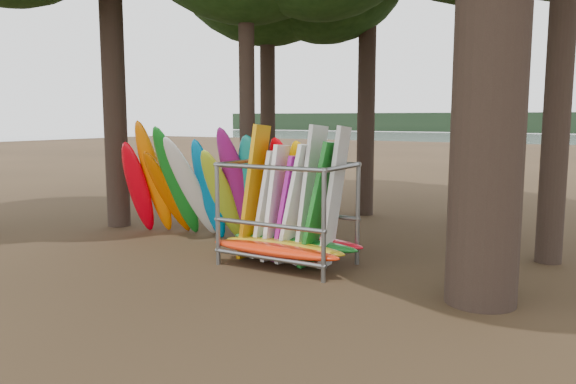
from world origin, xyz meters
The scene contains 4 objects.
ground centered at (0.00, 0.00, 0.00)m, with size 120.00×120.00×0.00m, color #47331E.
lake centered at (0.00, 60.00, 0.00)m, with size 160.00×160.00×0.00m, color gray.
kayak_row centered at (-1.40, 1.68, 1.29)m, with size 5.62×1.95×3.07m.
storage_rack centered at (1.17, 0.83, 0.99)m, with size 2.96×1.60×2.88m.
Camera 1 is at (6.98, -8.83, 3.01)m, focal length 35.00 mm.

